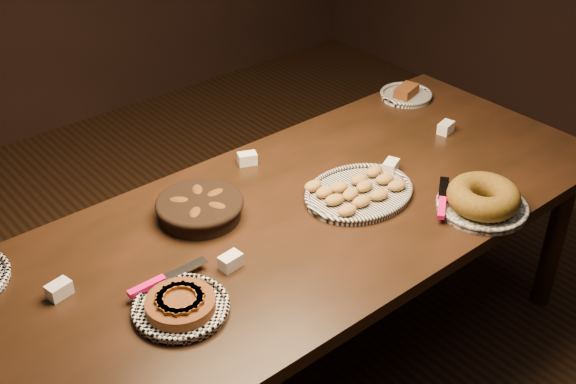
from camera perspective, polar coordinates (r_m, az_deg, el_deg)
ground at (r=2.95m, az=0.92°, el=-13.70°), size 5.00×5.00×0.00m
buffet_table at (r=2.50m, az=1.06°, el=-3.09°), size 2.40×1.00×0.75m
apple_tart_plate at (r=2.09m, az=-8.51°, el=-8.84°), size 0.31×0.28×0.05m
madeleine_platter at (r=2.55m, az=5.56°, el=0.01°), size 0.41×0.34×0.05m
bundt_cake_plate at (r=2.54m, az=15.13°, el=-0.59°), size 0.34×0.36×0.10m
croissant_basket at (r=2.44m, az=-6.97°, el=-1.15°), size 0.30×0.30×0.07m
loaf_plate at (r=3.27m, az=9.31°, el=7.64°), size 0.23×0.23×0.05m
tent_cards at (r=2.52m, az=0.12°, el=-0.07°), size 1.72×0.52×0.04m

